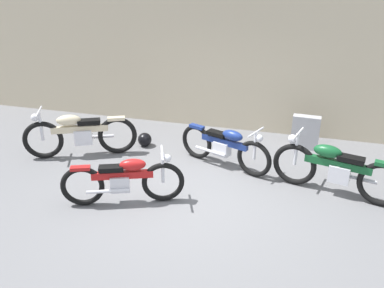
{
  "coord_description": "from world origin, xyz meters",
  "views": [
    {
      "loc": [
        1.64,
        -5.65,
        3.62
      ],
      "look_at": [
        -0.21,
        0.94,
        0.55
      ],
      "focal_mm": 38.13,
      "sensor_mm": 36.0,
      "label": 1
    }
  ],
  "objects_px": {
    "helmet": "(145,140)",
    "motorcycle_green": "(336,169)",
    "motorcycle_blue": "(225,146)",
    "motorcycle_cream": "(79,134)",
    "stone_marker": "(305,132)",
    "motorcycle_red": "(124,180)"
  },
  "relations": [
    {
      "from": "motorcycle_blue",
      "to": "motorcycle_red",
      "type": "xyz_separation_m",
      "value": [
        -1.31,
        -1.71,
        -0.0
      ]
    },
    {
      "from": "motorcycle_red",
      "to": "motorcycle_green",
      "type": "bearing_deg",
      "value": -1.21
    },
    {
      "from": "stone_marker",
      "to": "motorcycle_cream",
      "type": "relative_size",
      "value": 0.35
    },
    {
      "from": "motorcycle_red",
      "to": "stone_marker",
      "type": "bearing_deg",
      "value": 25.95
    },
    {
      "from": "stone_marker",
      "to": "motorcycle_red",
      "type": "relative_size",
      "value": 0.38
    },
    {
      "from": "motorcycle_green",
      "to": "motorcycle_red",
      "type": "xyz_separation_m",
      "value": [
        -3.28,
        -1.22,
        -0.04
      ]
    },
    {
      "from": "stone_marker",
      "to": "motorcycle_cream",
      "type": "height_order",
      "value": "motorcycle_cream"
    },
    {
      "from": "helmet",
      "to": "motorcycle_cream",
      "type": "relative_size",
      "value": 0.14
    },
    {
      "from": "stone_marker",
      "to": "helmet",
      "type": "relative_size",
      "value": 2.43
    },
    {
      "from": "motorcycle_blue",
      "to": "helmet",
      "type": "bearing_deg",
      "value": -174.06
    },
    {
      "from": "stone_marker",
      "to": "helmet",
      "type": "height_order",
      "value": "stone_marker"
    },
    {
      "from": "stone_marker",
      "to": "motorcycle_green",
      "type": "distance_m",
      "value": 1.87
    },
    {
      "from": "motorcycle_blue",
      "to": "motorcycle_cream",
      "type": "bearing_deg",
      "value": -153.14
    },
    {
      "from": "motorcycle_blue",
      "to": "motorcycle_red",
      "type": "relative_size",
      "value": 1.0
    },
    {
      "from": "helmet",
      "to": "motorcycle_green",
      "type": "relative_size",
      "value": 0.14
    },
    {
      "from": "motorcycle_red",
      "to": "helmet",
      "type": "bearing_deg",
      "value": 82.04
    },
    {
      "from": "motorcycle_blue",
      "to": "motorcycle_cream",
      "type": "distance_m",
      "value": 2.92
    },
    {
      "from": "motorcycle_cream",
      "to": "motorcycle_red",
      "type": "xyz_separation_m",
      "value": [
        1.6,
        -1.41,
        -0.06
      ]
    },
    {
      "from": "helmet",
      "to": "motorcycle_green",
      "type": "height_order",
      "value": "motorcycle_green"
    },
    {
      "from": "motorcycle_cream",
      "to": "motorcycle_blue",
      "type": "bearing_deg",
      "value": 160.85
    },
    {
      "from": "stone_marker",
      "to": "helmet",
      "type": "xyz_separation_m",
      "value": [
        -3.29,
        -0.81,
        -0.21
      ]
    },
    {
      "from": "motorcycle_blue",
      "to": "motorcycle_green",
      "type": "relative_size",
      "value": 0.88
    }
  ]
}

